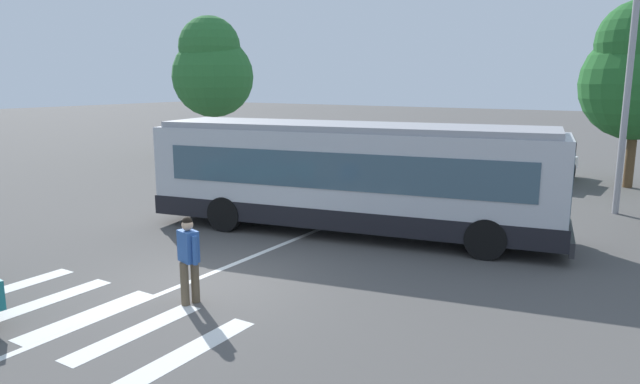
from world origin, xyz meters
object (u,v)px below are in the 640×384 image
Objects in this scene: city_transit_bus at (351,177)px; background_tree_left at (212,68)px; parked_car_white at (545,164)px; background_tree_right at (639,72)px; parked_car_champagne at (428,154)px; pedestrian_crossing_street at (189,255)px; twin_arm_street_lamp at (633,33)px; parked_car_teal at (480,158)px.

city_transit_bus is 1.52× the size of background_tree_left.
parked_car_white is 4.91m from background_tree_right.
background_tree_left reaches higher than parked_car_champagne.
pedestrian_crossing_street is 0.37× the size of parked_car_champagne.
background_tree_left is 20.55m from background_tree_right.
background_tree_left is (-14.43, 16.35, 3.93)m from pedestrian_crossing_street.
pedestrian_crossing_street is 18.09m from parked_car_white.
city_transit_bus is 2.56× the size of parked_car_white.
pedestrian_crossing_street is at bearing -82.34° from parked_car_champagne.
parked_car_champagne is 1.01× the size of parked_car_white.
city_transit_bus is 1.27× the size of twin_arm_street_lamp.
parked_car_teal is (0.07, 11.85, -0.82)m from city_transit_bus.
parked_car_teal is at bearing 89.74° from pedestrian_crossing_street.
parked_car_teal is at bearing 175.52° from parked_car_white.
parked_car_teal is at bearing 138.99° from twin_arm_street_lamp.
parked_car_champagne is 5.37m from parked_car_white.
parked_car_white is at bearing 80.74° from pedestrian_crossing_street.
parked_car_teal is 1.00× the size of parked_car_white.
city_transit_bus is 2.54× the size of parked_car_champagne.
background_tree_left is at bearing 131.44° from pedestrian_crossing_street.
pedestrian_crossing_street is 0.38× the size of parked_car_teal.
parked_car_champagne and parked_car_teal have the same top height.
parked_car_champagne is at bearing 97.66° from pedestrian_crossing_street.
parked_car_teal is 0.49× the size of twin_arm_street_lamp.
city_transit_bus reaches higher than pedestrian_crossing_street.
parked_car_white is at bearing -3.73° from parked_car_champagne.
background_tree_right is at bearing 90.83° from twin_arm_street_lamp.
background_tree_left is 1.06× the size of background_tree_right.
pedestrian_crossing_street is 18.08m from parked_car_teal.
parked_car_champagne is 0.63× the size of background_tree_right.
background_tree_left is at bearing 145.00° from city_transit_bus.
pedestrian_crossing_street reaches higher than parked_car_champagne.
pedestrian_crossing_street reaches higher than parked_car_teal.
background_tree_left is (-17.35, -1.51, 4.13)m from parked_car_white.
background_tree_right is (6.02, 11.92, 2.95)m from city_transit_bus.
background_tree_left reaches higher than parked_car_teal.
background_tree_left reaches higher than pedestrian_crossing_street.
twin_arm_street_lamp is 20.86m from background_tree_left.
parked_car_champagne is 1.01× the size of parked_car_teal.
parked_car_white is (5.36, -0.35, 0.00)m from parked_car_champagne.
pedestrian_crossing_street is 0.22× the size of background_tree_left.
parked_car_champagne is at bearing 101.63° from city_transit_bus.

